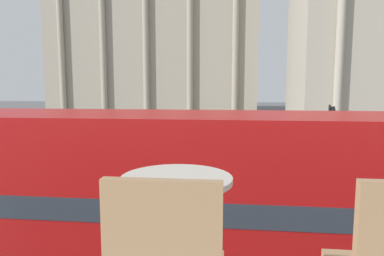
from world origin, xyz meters
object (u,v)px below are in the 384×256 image
Objects in this scene: traffic_light_near at (159,149)px; pedestrian_yellow at (139,137)px; plaza_building_left at (154,43)px; double_decker_bus at (200,199)px; pedestrian_black at (188,126)px; traffic_light_mid at (330,126)px; cafe_dining_table at (177,212)px; car_silver at (204,133)px.

traffic_light_near reaches higher than pedestrian_yellow.
plaza_building_left is at bearing 124.84° from pedestrian_yellow.
double_decker_bus is 6.70× the size of pedestrian_black.
pedestrian_black is at bearing -70.84° from plaza_building_left.
traffic_light_mid is at bearing 7.77° from pedestrian_yellow.
pedestrian_yellow is (-3.96, 11.60, -1.30)m from traffic_light_near.
pedestrian_black is (8.69, -25.01, -10.83)m from plaza_building_left.
pedestrian_yellow is at bearing 106.68° from double_decker_bus.
pedestrian_yellow is 1.01× the size of pedestrian_black.
cafe_dining_table is at bearing -77.37° from plaza_building_left.
cafe_dining_table is 19.95m from traffic_light_mid.
plaza_building_left is 45.95m from traffic_light_near.
pedestrian_black is (-1.17, 18.85, -1.32)m from traffic_light_near.
pedestrian_black is at bearing 81.74° from car_silver.
plaza_building_left reaches higher than cafe_dining_table.
traffic_light_mid is (18.43, -36.02, -9.43)m from plaza_building_left.
car_silver is (0.50, 16.54, -1.60)m from traffic_light_near.
car_silver is at bearing -69.25° from plaza_building_left.
car_silver is at bearing 132.88° from traffic_light_mid.
cafe_dining_table is 0.21× the size of traffic_light_near.
pedestrian_yellow is at bearing 108.83° from traffic_light_near.
traffic_light_mid reaches higher than pedestrian_black.
double_decker_bus is at bearing -76.44° from plaza_building_left.
pedestrian_yellow reaches higher than car_silver.
car_silver is at bearing 12.55° from pedestrian_black.
pedestrian_black is (-3.29, 24.66, -1.34)m from double_decker_bus.
traffic_light_near is 2.05× the size of pedestrian_black.
traffic_light_mid is at bearing 42.41° from traffic_light_near.
plaza_building_left reaches higher than car_silver.
double_decker_bus is 15.65× the size of cafe_dining_table.
double_decker_bus is 6.62× the size of pedestrian_yellow.
traffic_light_mid reaches higher than car_silver.
cafe_dining_table reaches higher than car_silver.
double_decker_bus reaches higher than traffic_light_mid.
double_decker_bus is 24.91m from pedestrian_black.
cafe_dining_table is 0.42× the size of pedestrian_yellow.
double_decker_bus is at bearing -46.28° from pedestrian_yellow.
traffic_light_mid reaches higher than traffic_light_near.
double_decker_bus is 3.15× the size of traffic_light_mid.
pedestrian_black is at bearing 96.90° from cafe_dining_table.
traffic_light_near is at bearing -46.69° from pedestrian_yellow.
traffic_light_near is 0.83× the size of car_silver.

